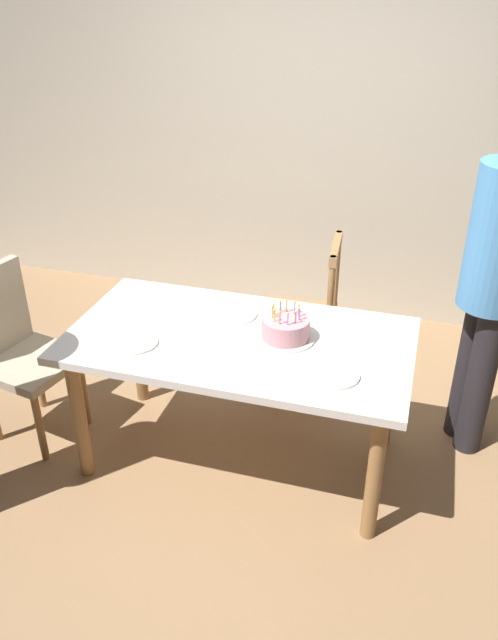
# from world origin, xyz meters

# --- Properties ---
(ground) EXTENTS (6.40, 6.40, 0.00)m
(ground) POSITION_xyz_m (0.00, 0.00, 0.00)
(ground) COLOR #93704C
(back_wall) EXTENTS (6.40, 0.10, 2.60)m
(back_wall) POSITION_xyz_m (0.00, 1.85, 1.30)
(back_wall) COLOR beige
(back_wall) RESTS_ON ground
(dining_table) EXTENTS (1.63, 0.87, 0.74)m
(dining_table) POSITION_xyz_m (0.00, 0.00, 0.65)
(dining_table) COLOR white
(dining_table) RESTS_ON ground
(birthday_cake) EXTENTS (0.28, 0.28, 0.18)m
(birthday_cake) POSITION_xyz_m (0.21, 0.05, 0.79)
(birthday_cake) COLOR silver
(birthday_cake) RESTS_ON dining_table
(plate_near_celebrant) EXTENTS (0.22, 0.22, 0.01)m
(plate_near_celebrant) POSITION_xyz_m (-0.45, -0.20, 0.75)
(plate_near_celebrant) COLOR silver
(plate_near_celebrant) RESTS_ON dining_table
(plate_far_side) EXTENTS (0.22, 0.22, 0.01)m
(plate_far_side) POSITION_xyz_m (-0.08, 0.20, 0.75)
(plate_far_side) COLOR silver
(plate_far_side) RESTS_ON dining_table
(plate_near_guest) EXTENTS (0.22, 0.22, 0.01)m
(plate_near_guest) POSITION_xyz_m (0.49, -0.20, 0.75)
(plate_near_guest) COLOR silver
(plate_near_guest) RESTS_ON dining_table
(fork_near_celebrant) EXTENTS (0.18, 0.06, 0.01)m
(fork_near_celebrant) POSITION_xyz_m (-0.61, -0.20, 0.74)
(fork_near_celebrant) COLOR silver
(fork_near_celebrant) RESTS_ON dining_table
(fork_far_side) EXTENTS (0.18, 0.04, 0.01)m
(fork_far_side) POSITION_xyz_m (-0.24, 0.21, 0.74)
(fork_far_side) COLOR silver
(fork_far_side) RESTS_ON dining_table
(fork_near_guest) EXTENTS (0.18, 0.04, 0.01)m
(fork_near_guest) POSITION_xyz_m (0.33, -0.19, 0.74)
(fork_near_guest) COLOR silver
(fork_near_guest) RESTS_ON dining_table
(chair_spindle_back) EXTENTS (0.47, 0.47, 0.95)m
(chair_spindle_back) POSITION_xyz_m (0.15, 0.76, 0.46)
(chair_spindle_back) COLOR #9E7042
(chair_spindle_back) RESTS_ON ground
(chair_upholstered) EXTENTS (0.52, 0.52, 0.95)m
(chair_upholstered) POSITION_xyz_m (-1.20, -0.09, 0.53)
(chair_upholstered) COLOR tan
(chair_upholstered) RESTS_ON ground
(person_guest) EXTENTS (0.32, 0.32, 1.72)m
(person_guest) POSITION_xyz_m (1.13, 0.49, 0.99)
(person_guest) COLOR #262328
(person_guest) RESTS_ON ground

